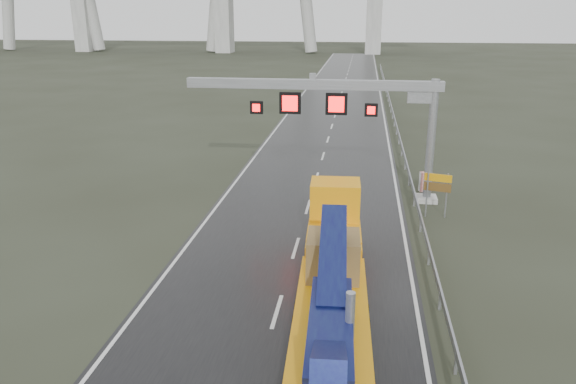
# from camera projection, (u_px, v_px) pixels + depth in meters

# --- Properties ---
(ground) EXTENTS (400.00, 400.00, 0.00)m
(ground) POSITION_uv_depth(u_px,v_px,m) (258.00, 377.00, 17.38)
(ground) COLOR #292B1E
(ground) RESTS_ON ground
(road) EXTENTS (11.00, 200.00, 0.02)m
(road) POSITION_uv_depth(u_px,v_px,m) (332.00, 126.00, 55.11)
(road) COLOR black
(road) RESTS_ON ground
(guardrail) EXTENTS (0.20, 140.00, 1.40)m
(guardrail) POSITION_uv_depth(u_px,v_px,m) (401.00, 144.00, 44.70)
(guardrail) COLOR gray
(guardrail) RESTS_ON ground
(sign_gantry) EXTENTS (14.90, 1.20, 7.42)m
(sign_gantry) POSITION_uv_depth(u_px,v_px,m) (349.00, 106.00, 32.36)
(sign_gantry) COLOR #A4A49F
(sign_gantry) RESTS_ON ground
(heavy_haul_truck) EXTENTS (3.20, 17.35, 4.05)m
(heavy_haul_truck) POSITION_uv_depth(u_px,v_px,m) (332.00, 277.00, 20.48)
(heavy_haul_truck) COLOR orange
(heavy_haul_truck) RESTS_ON ground
(exit_sign_pair) EXTENTS (1.43, 0.43, 2.50)m
(exit_sign_pair) POSITION_uv_depth(u_px,v_px,m) (437.00, 187.00, 30.39)
(exit_sign_pair) COLOR gray
(exit_sign_pair) RESTS_ON ground
(striped_barrier) EXTENTS (0.79, 0.52, 1.23)m
(striped_barrier) POSITION_uv_depth(u_px,v_px,m) (425.00, 182.00, 35.18)
(striped_barrier) COLOR red
(striped_barrier) RESTS_ON ground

